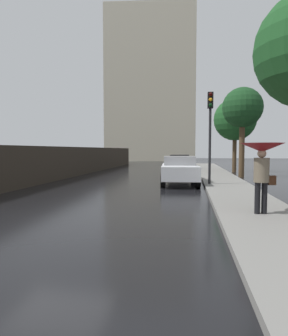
{
  "coord_description": "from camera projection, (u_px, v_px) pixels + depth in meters",
  "views": [
    {
      "loc": [
        3.28,
        -7.19,
        1.76
      ],
      "look_at": [
        1.5,
        4.78,
        1.04
      ],
      "focal_mm": 32.59,
      "sensor_mm": 36.0,
      "label": 1
    }
  ],
  "objects": [
    {
      "name": "ground",
      "position": [
        58.0,
        220.0,
        7.69
      ],
      "size": [
        120.0,
        120.0,
        0.0
      ],
      "primitive_type": "plane",
      "color": "black"
    },
    {
      "name": "traffic_light",
      "position": [
        210.0,
        121.0,
        14.41
      ],
      "size": [
        0.26,
        0.39,
        4.34
      ],
      "color": "black",
      "rests_on": "sidewalk_strip"
    },
    {
      "name": "car_black_mid_road",
      "position": [
        180.0,
        162.0,
        26.05
      ],
      "size": [
        1.86,
        4.39,
        1.35
      ],
      "rotation": [
        0.0,
        0.0,
        -0.01
      ],
      "color": "black",
      "rests_on": "ground"
    },
    {
      "name": "street_tree_mid",
      "position": [
        242.0,
        109.0,
        19.35
      ],
      "size": [
        2.55,
        2.55,
        5.73
      ],
      "color": "#4C3823",
      "rests_on": "ground"
    },
    {
      "name": "distant_tower",
      "position": [
        150.0,
        88.0,
        50.15
      ],
      "size": [
        14.75,
        9.49,
        24.04
      ],
      "color": "beige",
      "rests_on": "ground"
    },
    {
      "name": "car_white_near_kerb",
      "position": [
        179.0,
        170.0,
        15.63
      ],
      "size": [
        2.07,
        4.45,
        1.44
      ],
      "rotation": [
        0.0,
        0.0,
        0.07
      ],
      "color": "silver",
      "rests_on": "ground"
    },
    {
      "name": "sidewalk_strip",
      "position": [
        269.0,
        224.0,
        6.93
      ],
      "size": [
        2.2,
        60.0,
        0.14
      ],
      "primitive_type": "cube",
      "color": "gray",
      "rests_on": "ground"
    },
    {
      "name": "pedestrian_with_umbrella_near",
      "position": [
        262.0,
        157.0,
        7.68
      ],
      "size": [
        1.07,
        1.07,
        1.8
      ],
      "rotation": [
        0.0,
        0.0,
        3.34
      ],
      "color": "black",
      "rests_on": "sidewalk_strip"
    },
    {
      "name": "street_tree_far",
      "position": [
        235.0,
        120.0,
        24.01
      ],
      "size": [
        3.31,
        3.31,
        5.82
      ],
      "color": "#4C3823",
      "rests_on": "ground"
    }
  ]
}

